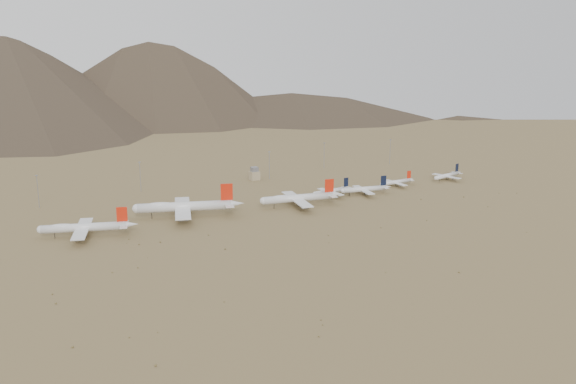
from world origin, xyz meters
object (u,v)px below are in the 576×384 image
narrowbody_a (332,191)px  control_tower (254,174)px  widebody_centre (185,206)px  widebody_east (299,198)px  widebody_west (84,227)px  narrowbody_b (365,189)px

narrowbody_a → control_tower: narrowbody_a is taller
widebody_centre → narrowbody_a: widebody_centre is taller
widebody_east → widebody_centre: bearing=-178.1°
control_tower → widebody_east: bearing=-96.2°
widebody_west → widebody_east: 160.46m
narrowbody_a → narrowbody_b: narrowbody_b is taller
narrowbody_b → control_tower: narrowbody_b is taller
widebody_centre → narrowbody_b: widebody_centre is taller
widebody_centre → control_tower: widebody_centre is taller
widebody_centre → widebody_east: bearing=10.1°
narrowbody_a → narrowbody_b: 28.10m
narrowbody_a → widebody_west: bearing=178.1°
widebody_centre → control_tower: size_ratio=6.43×
narrowbody_b → control_tower: 109.79m
narrowbody_a → control_tower: (-29.64, 84.82, 0.94)m
control_tower → narrowbody_b: bearing=-59.3°
narrowbody_b → control_tower: bearing=131.3°
widebody_east → narrowbody_b: (66.88, 5.77, -1.95)m
widebody_west → widebody_east: size_ratio=0.93×
widebody_east → control_tower: size_ratio=5.51×
widebody_east → narrowbody_b: bearing=15.5°
widebody_centre → widebody_west: bearing=-151.7°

